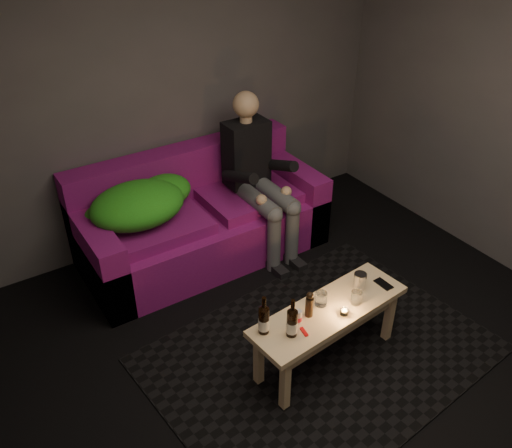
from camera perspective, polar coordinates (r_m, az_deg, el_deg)
The scene contains 17 objects.
floor at distance 3.72m, azimuth 9.01°, elevation -16.38°, with size 4.50×4.50×0.00m, color black.
room at distance 3.02m, azimuth 5.84°, elevation 10.38°, with size 4.50×4.50×4.50m.
rug at distance 3.87m, azimuth 6.77°, elevation -13.40°, with size 2.24×1.63×0.01m, color black.
sofa at distance 4.63m, azimuth -5.90°, elevation 0.39°, with size 2.03×0.91×0.87m.
green_blanket at distance 4.28m, azimuth -12.00°, elevation 2.23°, with size 0.89×0.61×0.30m.
person at distance 4.51m, azimuth 0.12°, elevation 5.34°, with size 0.37×0.84×1.36m.
coffee_table at distance 3.59m, azimuth 7.66°, elevation -9.76°, with size 1.15×0.46×0.46m.
beer_bottle_a at distance 3.28m, azimuth 0.83°, elevation -10.02°, with size 0.07×0.07×0.27m.
beer_bottle_b at distance 3.27m, azimuth 3.81°, elevation -10.28°, with size 0.07×0.07×0.27m.
salt_shaker at distance 3.39m, azimuth 4.48°, elevation -9.69°, with size 0.04×0.04×0.09m, color silver.
pepper_mill at distance 3.43m, azimuth 5.63°, elevation -8.68°, with size 0.05×0.05×0.14m, color black.
tumbler_back at distance 3.53m, azimuth 6.87°, elevation -7.82°, with size 0.08×0.08×0.09m, color white.
tealight at distance 3.49m, azimuth 9.27°, elevation -9.08°, with size 0.05×0.05×0.04m.
tumbler_front at distance 3.58m, azimuth 10.52°, elevation -7.59°, with size 0.07×0.07×0.09m, color white.
steel_cup at distance 3.69m, azimuth 10.86°, elevation -5.89°, with size 0.08×0.08×0.12m, color #BABCC2.
smartphone at distance 3.78m, azimuth 13.27°, elevation -6.17°, with size 0.07×0.13×0.01m, color black.
red_lighter at distance 3.35m, azimuth 5.08°, elevation -11.24°, with size 0.02×0.08×0.01m, color red.
Camera 1 is at (-1.77, -1.69, 2.79)m, focal length 38.00 mm.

